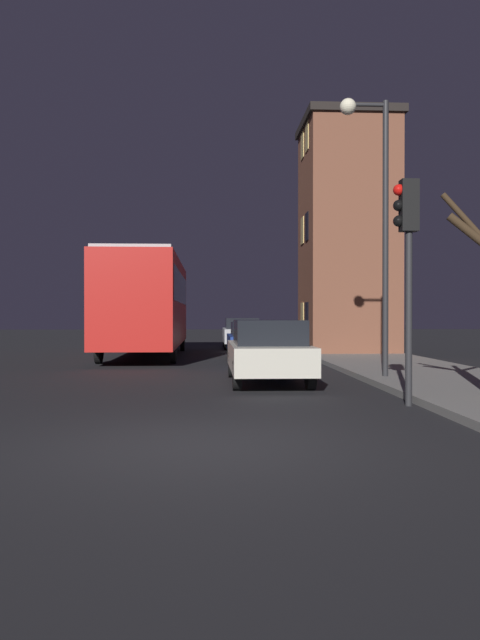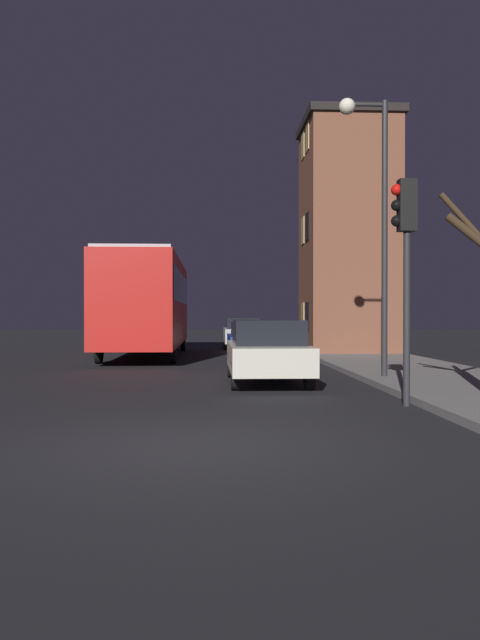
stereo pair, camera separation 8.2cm
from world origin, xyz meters
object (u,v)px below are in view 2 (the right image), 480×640
at_px(bus, 147,299).
at_px(car_mid_lane, 255,340).
at_px(car_near_lane, 267,350).
at_px(traffic_light, 405,243).
at_px(streetlamp, 373,194).
at_px(car_far_lane, 242,333).

height_order(bus, car_mid_lane, bus).
bearing_deg(car_near_lane, traffic_light, -60.61).
height_order(streetlamp, car_mid_lane, streetlamp).
distance_m(streetlamp, traffic_light, 4.19).
bearing_deg(traffic_light, streetlamp, 83.52).
height_order(car_mid_lane, car_far_lane, car_far_lane).
relative_size(car_near_lane, car_mid_lane, 1.09).
bearing_deg(car_far_lane, bus, -124.50).
xyz_separation_m(streetlamp, car_near_lane, (-2.52, -0.16, -3.67)).
relative_size(traffic_light, car_mid_lane, 1.01).
xyz_separation_m(bus, car_near_lane, (3.74, -9.53, -1.44)).
xyz_separation_m(car_mid_lane, car_far_lane, (-0.03, 8.14, 0.02)).
bearing_deg(bus, car_near_lane, -68.59).
relative_size(car_mid_lane, car_far_lane, 0.96).
relative_size(streetlamp, car_near_lane, 1.55).
height_order(streetlamp, bus, streetlamp).
xyz_separation_m(streetlamp, bus, (-6.25, 9.37, -2.23)).
bearing_deg(car_mid_lane, streetlamp, -71.52).
distance_m(streetlamp, car_mid_lane, 8.19).
bearing_deg(car_mid_lane, car_near_lane, -91.64).
xyz_separation_m(bus, car_far_lane, (3.91, 5.69, -1.47)).
bearing_deg(streetlamp, bus, 123.71).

